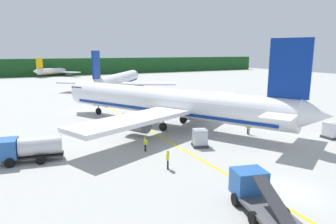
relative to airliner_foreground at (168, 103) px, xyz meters
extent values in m
cube|color=#A8A8A3|center=(-1.21, 25.43, -3.49)|extent=(240.00, 320.00, 0.20)
cube|color=#19471E|center=(-1.21, 105.22, 0.32)|extent=(216.00, 6.00, 7.43)
cylinder|color=white|center=(-0.27, 0.50, 0.11)|extent=(20.46, 33.48, 3.80)
cone|color=white|center=(-9.40, 17.39, 0.11)|extent=(4.32, 3.83, 3.61)
cone|color=white|center=(9.05, -16.74, 0.51)|extent=(4.36, 4.35, 3.23)
cube|color=#192333|center=(-8.35, 15.46, 0.96)|extent=(3.98, 3.65, 0.60)
cube|color=white|center=(-7.36, -5.61, -0.56)|extent=(16.62, 10.53, 0.50)
cylinder|color=slate|center=(-5.81, -2.72, -1.76)|extent=(3.46, 3.86, 2.20)
cube|color=white|center=(8.72, 3.09, -0.56)|extent=(15.91, 13.00, 0.50)
cylinder|color=slate|center=(5.45, 3.37, -1.76)|extent=(3.46, 3.86, 2.20)
cube|color=navy|center=(7.58, -14.01, 5.26)|extent=(2.41, 4.04, 6.50)
cube|color=white|center=(7.58, -14.01, 0.51)|extent=(10.67, 7.76, 0.24)
cube|color=navy|center=(-0.27, 0.50, -0.94)|extent=(18.58, 30.22, 0.36)
cylinder|color=black|center=(-6.78, 12.53, -2.84)|extent=(0.83, 1.13, 1.10)
cylinder|color=gray|center=(-6.78, 12.53, -2.04)|extent=(0.20, 0.20, 0.50)
cylinder|color=black|center=(-1.84, -2.06, -2.84)|extent=(0.83, 1.13, 1.10)
cylinder|color=gray|center=(-1.84, -2.06, -2.04)|extent=(0.20, 0.20, 0.50)
cylinder|color=black|center=(2.73, 0.42, -2.84)|extent=(0.83, 1.13, 1.10)
cylinder|color=gray|center=(2.73, 0.42, -2.04)|extent=(0.20, 0.20, 0.50)
cylinder|color=white|center=(5.18, 38.75, -0.26)|extent=(21.28, 28.29, 3.40)
cone|color=white|center=(15.05, 52.80, -0.26)|extent=(3.87, 3.61, 3.23)
cone|color=white|center=(-4.89, 24.41, 0.10)|extent=(4.01, 4.00, 2.89)
cube|color=#192333|center=(13.92, 51.19, 0.50)|extent=(3.60, 3.42, 0.54)
cube|color=white|center=(-2.53, 41.99, -0.86)|extent=(13.60, 12.63, 0.45)
cylinder|color=slate|center=(0.40, 41.90, -1.93)|extent=(3.25, 3.47, 1.97)
cube|color=white|center=(10.84, 32.59, -0.86)|extent=(14.59, 10.70, 0.45)
cylinder|color=slate|center=(9.76, 35.32, -1.93)|extent=(3.25, 3.47, 1.97)
cube|color=navy|center=(-3.29, 26.68, 4.34)|extent=(2.52, 3.40, 5.81)
cube|color=white|center=(-3.29, 26.68, 0.10)|extent=(9.25, 7.68, 0.21)
cube|color=navy|center=(5.18, 38.75, -1.20)|extent=(19.29, 25.56, 0.32)
cylinder|color=black|center=(12.21, 48.76, -2.90)|extent=(0.82, 0.98, 0.98)
cylinder|color=gray|center=(12.21, 48.76, -2.18)|extent=(0.18, 0.18, 0.45)
cylinder|color=black|center=(2.51, 38.99, -2.90)|extent=(0.82, 0.98, 0.98)
cylinder|color=gray|center=(2.51, 38.99, -2.18)|extent=(0.18, 0.18, 0.45)
cylinder|color=black|center=(6.31, 36.32, -2.90)|extent=(0.82, 0.98, 0.98)
cylinder|color=gray|center=(6.31, 36.32, -2.18)|extent=(0.18, 0.18, 0.45)
cylinder|color=white|center=(0.52, 102.73, -1.09)|extent=(21.71, 14.08, 2.50)
cone|color=white|center=(11.43, 109.09, -1.09)|extent=(2.56, 2.85, 2.37)
cone|color=white|center=(-10.62, 96.24, -0.83)|extent=(2.89, 2.89, 2.12)
cube|color=#192333|center=(10.18, 108.36, -0.53)|extent=(2.43, 2.63, 0.39)
cube|color=white|center=(-3.64, 107.26, -1.53)|extent=(7.20, 10.89, 0.33)
cylinder|color=slate|center=(-1.71, 106.30, -2.32)|extent=(2.55, 2.31, 1.45)
cube|color=white|center=(2.41, 96.87, -1.53)|extent=(8.77, 10.35, 0.33)
cylinder|color=slate|center=(2.53, 99.03, -2.32)|extent=(2.55, 2.31, 1.45)
cube|color=#F2B20C|center=(-8.85, 97.26, 2.30)|extent=(2.62, 1.66, 4.27)
cube|color=white|center=(-8.85, 97.26, -0.83)|extent=(5.26, 6.97, 0.16)
cube|color=#F2B20C|center=(0.52, 102.73, -1.78)|extent=(19.60, 12.78, 0.24)
cylinder|color=black|center=(8.29, 107.26, -3.03)|extent=(0.74, 0.56, 0.72)
cylinder|color=gray|center=(8.29, 107.26, -2.50)|extent=(0.13, 0.13, 0.33)
cylinder|color=black|center=(-1.19, 103.71, -3.03)|extent=(0.74, 0.56, 0.72)
cylinder|color=gray|center=(-1.19, 103.71, -2.50)|extent=(0.13, 0.13, 0.33)
cylinder|color=black|center=(0.53, 100.75, -3.03)|extent=(0.74, 0.56, 0.72)
cylinder|color=gray|center=(0.53, 100.75, -2.50)|extent=(0.13, 0.13, 0.33)
cube|color=#2659A5|center=(-20.25, -6.19, -1.89)|extent=(2.13, 2.46, 1.80)
cylinder|color=silver|center=(-17.35, -6.67, -1.89)|extent=(4.12, 2.41, 1.80)
cube|color=#262628|center=(-18.24, -6.53, -2.87)|extent=(6.05, 2.48, 0.16)
cylinder|color=black|center=(-20.13, -7.33, -2.94)|extent=(0.93, 0.42, 0.90)
cylinder|color=black|center=(-19.77, -5.16, -2.94)|extent=(0.93, 0.42, 0.90)
cylinder|color=black|center=(-17.53, -7.76, -2.94)|extent=(0.93, 0.42, 0.90)
cylinder|color=black|center=(-17.17, -5.59, -2.94)|extent=(0.93, 0.42, 0.90)
cube|color=#2659A5|center=(-5.16, -22.29, -1.89)|extent=(2.58, 2.29, 1.80)
cube|color=#192333|center=(-4.94, -21.47, -1.53)|extent=(1.81, 0.54, 0.94)
cube|color=#4C4C51|center=(-5.85, -24.99, -2.67)|extent=(3.07, 4.20, 0.24)
cube|color=#2D2D33|center=(-5.95, -25.38, -1.69)|extent=(1.84, 3.99, 1.66)
cube|color=#262628|center=(-5.63, -24.12, -2.87)|extent=(2.88, 5.78, 0.16)
cylinder|color=black|center=(-6.30, -22.31, -2.94)|extent=(0.50, 0.94, 0.90)
cylinder|color=black|center=(-4.17, -22.86, -2.94)|extent=(0.50, 0.94, 0.90)
cylinder|color=black|center=(-6.92, -24.71, -2.94)|extent=(0.50, 0.94, 0.90)
cylinder|color=black|center=(-4.79, -25.26, -2.94)|extent=(0.50, 0.94, 0.90)
cube|color=#333338|center=(14.98, -14.60, -3.24)|extent=(1.79, 1.79, 0.30)
cube|color=silver|center=(14.98, -14.60, -2.25)|extent=(1.59, 1.59, 1.67)
cube|color=silver|center=(14.97, -15.14, -1.57)|extent=(1.58, 0.67, 0.56)
cube|color=#333338|center=(-1.18, -10.01, -3.24)|extent=(2.11, 2.11, 0.30)
cube|color=#B2B7C1|center=(-1.18, -10.01, -2.26)|extent=(1.86, 1.86, 1.67)
cube|color=#B2B7C1|center=(-1.35, -10.49, -1.57)|extent=(1.60, 1.06, 0.55)
cylinder|color=#191E33|center=(-7.29, -8.91, -2.99)|extent=(0.14, 0.14, 0.80)
cylinder|color=#191E33|center=(-7.29, -8.73, -2.99)|extent=(0.14, 0.14, 0.80)
cube|color=#CCE519|center=(-7.29, -8.82, -2.29)|extent=(0.24, 0.45, 0.60)
cube|color=silver|center=(-7.29, -8.82, -2.26)|extent=(0.25, 0.46, 0.06)
sphere|color=tan|center=(-7.29, -8.82, -1.88)|extent=(0.22, 0.22, 0.22)
cylinder|color=#CCE519|center=(-7.30, -9.09, -2.26)|extent=(0.09, 0.09, 0.57)
cylinder|color=#CCE519|center=(-7.28, -8.55, -2.26)|extent=(0.09, 0.09, 0.57)
cylinder|color=#191E33|center=(-5.36, 4.21, -2.98)|extent=(0.14, 0.14, 0.82)
cylinder|color=#191E33|center=(-5.26, 4.07, -2.98)|extent=(0.14, 0.14, 0.82)
cube|color=orange|center=(-5.31, 4.14, -2.26)|extent=(0.43, 0.49, 0.62)
cube|color=silver|center=(-5.31, 4.14, -2.23)|extent=(0.45, 0.50, 0.06)
sphere|color=tan|center=(-5.31, 4.14, -1.84)|extent=(0.22, 0.22, 0.22)
cylinder|color=orange|center=(-5.47, 4.36, -2.23)|extent=(0.09, 0.09, 0.59)
cylinder|color=orange|center=(-5.15, 3.92, -2.23)|extent=(0.09, 0.09, 0.59)
cylinder|color=#191E33|center=(7.18, -8.70, -2.98)|extent=(0.14, 0.14, 0.83)
cylinder|color=#191E33|center=(7.05, -8.57, -2.98)|extent=(0.14, 0.14, 0.83)
cube|color=#CCE519|center=(7.11, -8.64, -2.25)|extent=(0.46, 0.47, 0.62)
cube|color=silver|center=(7.11, -8.64, -2.22)|extent=(0.48, 0.49, 0.06)
sphere|color=tan|center=(7.11, -8.64, -1.83)|extent=(0.22, 0.22, 0.22)
cylinder|color=#CCE519|center=(7.30, -8.83, -2.22)|extent=(0.09, 0.09, 0.59)
cylinder|color=#CCE519|center=(6.93, -8.44, -2.22)|extent=(0.09, 0.09, 0.59)
cylinder|color=#191E33|center=(-7.46, -14.36, -2.95)|extent=(0.14, 0.14, 0.88)
cylinder|color=#191E33|center=(-7.35, -14.22, -2.95)|extent=(0.14, 0.14, 0.88)
cube|color=#CCE519|center=(-7.41, -14.29, -2.18)|extent=(0.44, 0.48, 0.66)
cube|color=silver|center=(-7.41, -14.29, -2.15)|extent=(0.45, 0.50, 0.06)
sphere|color=tan|center=(-7.41, -14.29, -1.73)|extent=(0.24, 0.24, 0.24)
cylinder|color=#CCE519|center=(-7.57, -14.50, -2.15)|extent=(0.09, 0.09, 0.63)
cylinder|color=#CCE519|center=(-7.24, -14.07, -2.15)|extent=(0.09, 0.09, 0.63)
cube|color=yellow|center=(-3.39, -4.50, -3.39)|extent=(0.30, 60.00, 0.01)
camera|label=1|loc=(-19.21, -37.25, 7.08)|focal=32.32mm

